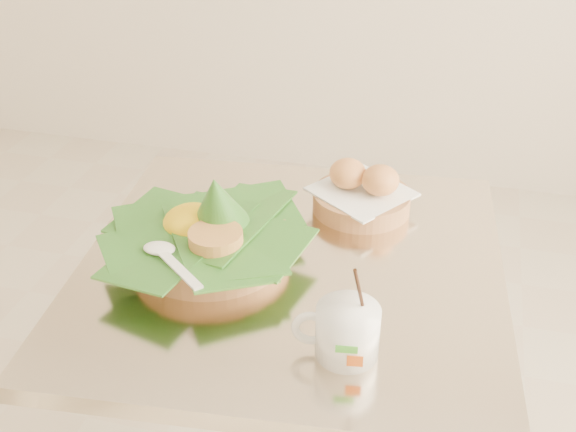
% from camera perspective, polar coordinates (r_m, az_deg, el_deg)
% --- Properties ---
extents(cafe_table, '(0.76, 0.76, 0.75)m').
position_cam_1_polar(cafe_table, '(1.35, 0.24, -11.43)').
color(cafe_table, gray).
rests_on(cafe_table, floor).
extents(rice_basket, '(0.33, 0.34, 0.17)m').
position_cam_1_polar(rice_basket, '(1.21, -6.23, -1.26)').
color(rice_basket, '#B6824E').
rests_on(rice_basket, cafe_table).
extents(bread_basket, '(0.22, 0.22, 0.09)m').
position_cam_1_polar(bread_basket, '(1.35, 5.88, 1.79)').
color(bread_basket, '#B6824E').
rests_on(bread_basket, cafe_table).
extents(coffee_mug, '(0.12, 0.09, 0.15)m').
position_cam_1_polar(coffee_mug, '(1.01, 4.58, -8.99)').
color(coffee_mug, white).
rests_on(coffee_mug, cafe_table).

